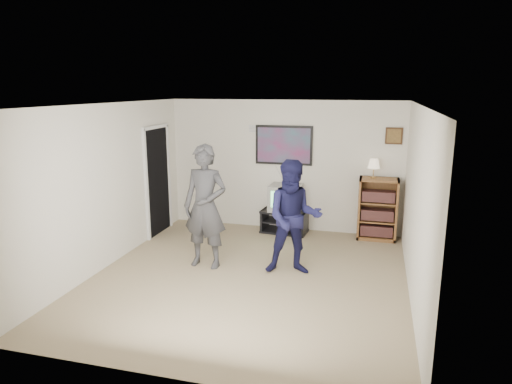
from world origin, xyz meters
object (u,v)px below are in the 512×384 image
at_px(bookshelf, 378,209).
at_px(person_tall, 205,207).
at_px(person_short, 294,218).
at_px(media_stand, 284,221).
at_px(crt_television, 285,198).

distance_m(bookshelf, person_tall, 3.28).
relative_size(person_tall, person_short, 1.11).
bearing_deg(bookshelf, media_stand, -178.33).
distance_m(media_stand, bookshelf, 1.75).
height_order(crt_television, bookshelf, bookshelf).
height_order(media_stand, person_tall, person_tall).
bearing_deg(person_short, media_stand, 92.46).
distance_m(media_stand, person_tall, 2.26).
height_order(bookshelf, person_tall, person_tall).
xyz_separation_m(media_stand, crt_television, (0.01, 0.00, 0.47)).
bearing_deg(media_stand, person_tall, -108.02).
xyz_separation_m(person_tall, person_short, (1.36, 0.07, -0.09)).
relative_size(media_stand, crt_television, 1.55).
distance_m(media_stand, crt_television, 0.47).
height_order(crt_television, person_tall, person_tall).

